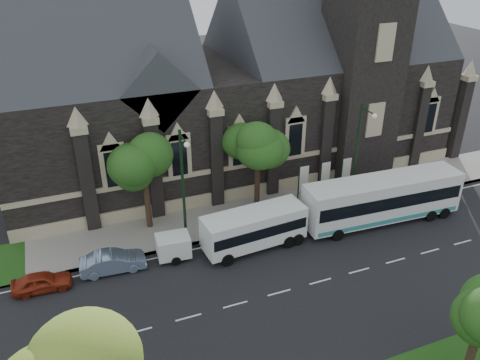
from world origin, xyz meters
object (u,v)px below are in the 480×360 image
box_trailer (173,246)px  car_far_red (42,282)px  tree_walk_right (259,140)px  street_lamp_mid (184,184)px  shuttle_bus (254,227)px  banner_flag_center (323,177)px  street_lamp_near (358,153)px  banner_flag_left (302,181)px  sedan (113,262)px  tree_walk_left (145,159)px  banner_flag_right (344,173)px  tour_coach (383,198)px

box_trailer → car_far_red: size_ratio=0.92×
tree_walk_right → street_lamp_mid: (-7.21, -3.62, -0.71)m
street_lamp_mid → shuttle_bus: size_ratio=1.17×
banner_flag_center → street_lamp_near: bearing=-48.1°
tree_walk_right → banner_flag_left: tree_walk_right is taller
street_lamp_near → sedan: 19.93m
banner_flag_left → shuttle_bus: 6.95m
tree_walk_left → banner_flag_center: tree_walk_left is taller
box_trailer → street_lamp_near: bearing=8.5°
tree_walk_right → shuttle_bus: size_ratio=1.02×
shuttle_bus → car_far_red: shuttle_bus is taller
car_far_red → banner_flag_right: bearing=-79.3°
tour_coach → box_trailer: tour_coach is taller
street_lamp_mid → banner_flag_left: street_lamp_mid is taller
tree_walk_left → street_lamp_near: 16.22m
street_lamp_near → car_far_red: bearing=-177.1°
banner_flag_right → car_far_red: 24.48m
sedan → car_far_red: bearing=97.5°
sedan → shuttle_bus: bearing=-92.1°
tour_coach → sedan: bearing=178.9°
tour_coach → shuttle_bus: size_ratio=1.67×
shuttle_bus → sedan: 10.01m
banner_flag_left → shuttle_bus: bearing=-146.9°
tree_walk_right → tree_walk_left: (-9.01, -0.01, -0.08)m
street_lamp_near → banner_flag_center: bearing=131.9°
tree_walk_left → street_lamp_mid: size_ratio=0.85×
tour_coach → shuttle_bus: bearing=-179.5°
banner_flag_right → car_far_red: (-24.22, -3.12, -1.76)m
street_lamp_near → box_trailer: bearing=-176.2°
tree_walk_right → banner_flag_right: bearing=-13.6°
banner_flag_center → car_far_red: banner_flag_center is taller
banner_flag_center → sedan: bearing=-171.0°
banner_flag_center → tree_walk_right: bearing=161.4°
banner_flag_right → box_trailer: (-15.55, -2.93, -1.38)m
banner_flag_center → banner_flag_right: (2.00, 0.00, 0.00)m
banner_flag_left → shuttle_bus: banner_flag_left is taller
street_lamp_mid → car_far_red: street_lamp_mid is taller
car_far_red → banner_flag_left: bearing=-77.9°
box_trailer → sedan: 4.17m
sedan → car_far_red: sedan is taller
banner_flag_center → tour_coach: 5.07m
banner_flag_center → car_far_red: size_ratio=1.09×
banner_flag_left → banner_flag_center: size_ratio=1.00×
tree_walk_right → banner_flag_left: (3.08, -1.71, -3.43)m
tour_coach → box_trailer: 16.44m
street_lamp_mid → banner_flag_left: bearing=10.5°
car_far_red → tree_walk_right: bearing=-70.9°
street_lamp_mid → tree_walk_left: bearing=116.5°
tree_walk_left → tour_coach: tree_walk_left is taller
banner_flag_right → banner_flag_center: bearing=180.0°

